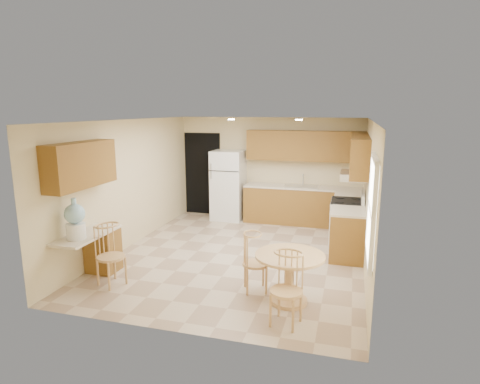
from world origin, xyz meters
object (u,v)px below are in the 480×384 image
(chair_desk, at_px, (107,251))
(water_crock, at_px, (75,221))
(chair_table_b, at_px, (285,285))
(refrigerator, at_px, (228,185))
(dining_table, at_px, (290,271))
(chair_table_a, at_px, (254,258))
(stove, at_px, (347,222))

(chair_desk, distance_m, water_crock, 0.66)
(water_crock, bearing_deg, chair_desk, 10.86)
(chair_table_b, bearing_deg, refrigerator, -53.66)
(dining_table, bearing_deg, water_crock, -174.00)
(chair_table_b, height_order, water_crock, water_crock)
(refrigerator, bearing_deg, chair_table_b, -64.86)
(chair_desk, height_order, water_crock, water_crock)
(refrigerator, relative_size, chair_desk, 1.78)
(dining_table, relative_size, chair_desk, 1.02)
(chair_table_a, relative_size, water_crock, 1.43)
(dining_table, bearing_deg, chair_desk, -174.81)
(dining_table, distance_m, chair_table_a, 0.58)
(refrigerator, relative_size, chair_table_b, 1.81)
(refrigerator, xyz_separation_m, stove, (2.88, -1.22, -0.38))
(stove, bearing_deg, dining_table, -104.57)
(chair_table_b, relative_size, water_crock, 1.51)
(chair_table_a, bearing_deg, stove, 132.41)
(refrigerator, height_order, water_crock, refrigerator)
(refrigerator, distance_m, water_crock, 4.47)
(dining_table, relative_size, water_crock, 1.55)
(refrigerator, relative_size, dining_table, 1.75)
(stove, relative_size, chair_desk, 1.14)
(chair_table_b, bearing_deg, chair_table_a, -43.46)
(refrigerator, relative_size, water_crock, 2.72)
(stove, bearing_deg, chair_table_a, -115.91)
(stove, distance_m, chair_table_b, 3.54)
(dining_table, bearing_deg, chair_table_b, -85.81)
(dining_table, bearing_deg, chair_table_a, 163.37)
(refrigerator, height_order, dining_table, refrigerator)
(dining_table, xyz_separation_m, water_crock, (-3.20, -0.34, 0.58))
(refrigerator, distance_m, chair_table_b, 5.19)
(chair_table_b, distance_m, chair_desk, 2.83)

